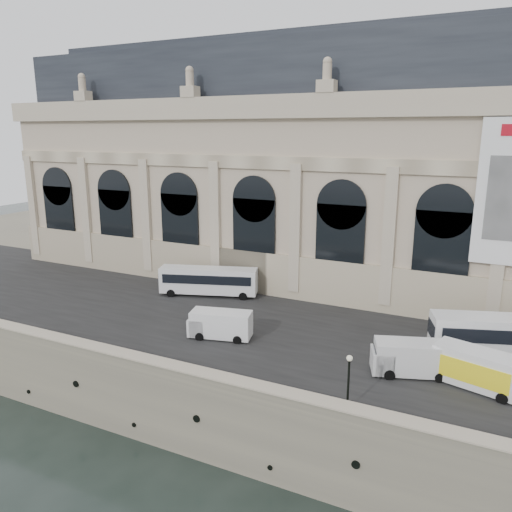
{
  "coord_description": "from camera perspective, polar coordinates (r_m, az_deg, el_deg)",
  "views": [
    {
      "loc": [
        20.36,
        -27.69,
        24.27
      ],
      "look_at": [
        -3.82,
        22.0,
        10.45
      ],
      "focal_mm": 35.0,
      "sensor_mm": 36.0,
      "label": 1
    }
  ],
  "objects": [
    {
      "name": "parapet",
      "position": [
        39.07,
        -8.96,
        -13.0
      ],
      "size": [
        160.0,
        1.4,
        1.21
      ],
      "color": "gray",
      "rests_on": "quay"
    },
    {
      "name": "museum",
      "position": [
        64.36,
        1.75,
        9.98
      ],
      "size": [
        69.0,
        18.7,
        29.1
      ],
      "color": "#BFAC93",
      "rests_on": "quay"
    },
    {
      "name": "van_c",
      "position": [
        40.8,
        16.98,
        -11.09
      ],
      "size": [
        6.42,
        4.09,
        2.68
      ],
      "color": "silver",
      "rests_on": "quay"
    },
    {
      "name": "bus_left",
      "position": [
        57.03,
        -5.46,
        -2.78
      ],
      "size": [
        11.22,
        5.65,
        3.26
      ],
      "color": "white",
      "rests_on": "quay"
    },
    {
      "name": "quay",
      "position": [
        69.26,
        7.59,
        -3.97
      ],
      "size": [
        160.0,
        70.0,
        6.0
      ],
      "primitive_type": "cube",
      "color": "gray",
      "rests_on": "ground"
    },
    {
      "name": "van_b",
      "position": [
        45.77,
        -4.42,
        -7.78
      ],
      "size": [
        6.01,
        3.44,
        2.52
      ],
      "color": "white",
      "rests_on": "quay"
    },
    {
      "name": "street",
      "position": [
        49.85,
        -0.08,
        -7.42
      ],
      "size": [
        160.0,
        24.0,
        0.06
      ],
      "primitive_type": "cube",
      "color": "#2D2D2D",
      "rests_on": "quay"
    },
    {
      "name": "lamp_right",
      "position": [
        34.73,
        10.5,
        -14.13
      ],
      "size": [
        0.41,
        0.41,
        4.04
      ],
      "color": "black",
      "rests_on": "quay"
    },
    {
      "name": "box_truck",
      "position": [
        40.67,
        23.36,
        -11.63
      ],
      "size": [
        7.46,
        4.12,
        2.87
      ],
      "color": "white",
      "rests_on": "quay"
    },
    {
      "name": "bus_right",
      "position": [
        45.97,
        27.13,
        -8.2
      ],
      "size": [
        12.78,
        6.51,
        3.72
      ],
      "color": "white",
      "rests_on": "quay"
    },
    {
      "name": "ground",
      "position": [
        42.08,
        -9.09,
        -21.39
      ],
      "size": [
        260.0,
        260.0,
        0.0
      ],
      "primitive_type": "plane",
      "color": "black",
      "rests_on": "ground"
    }
  ]
}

